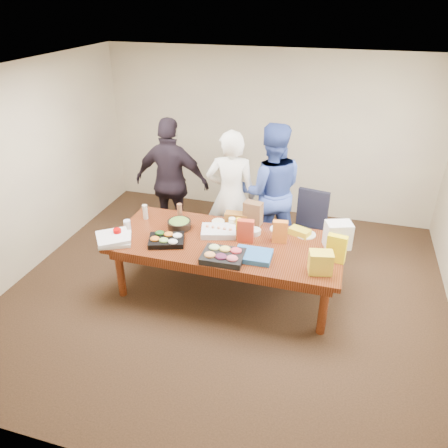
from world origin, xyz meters
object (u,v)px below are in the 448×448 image
(conference_table, at_px, (226,266))
(salad_bowl, at_px, (179,224))
(person_right, at_px, (270,191))
(office_chair, at_px, (309,233))
(person_center, at_px, (231,196))
(sheet_cake, at_px, (219,231))

(conference_table, distance_m, salad_bowl, 0.81)
(salad_bowl, bearing_deg, conference_table, -12.73)
(conference_table, distance_m, person_right, 1.31)
(office_chair, distance_m, person_center, 1.19)
(person_right, bearing_deg, conference_table, 58.52)
(office_chair, bearing_deg, person_right, 170.17)
(person_center, bearing_deg, office_chair, 172.34)
(person_center, distance_m, salad_bowl, 0.88)
(person_right, height_order, sheet_cake, person_right)
(conference_table, height_order, person_center, person_center)
(salad_bowl, bearing_deg, office_chair, 25.08)
(conference_table, height_order, person_right, person_right)
(conference_table, xyz_separation_m, sheet_cake, (-0.14, 0.14, 0.41))
(conference_table, bearing_deg, office_chair, 44.16)
(salad_bowl, bearing_deg, person_right, 44.23)
(conference_table, relative_size, salad_bowl, 9.20)
(sheet_cake, bearing_deg, person_center, 77.98)
(conference_table, xyz_separation_m, office_chair, (0.93, 0.90, 0.14))
(office_chair, height_order, salad_bowl, office_chair)
(person_right, bearing_deg, sheet_cake, 49.24)
(person_center, relative_size, person_right, 0.97)
(person_center, bearing_deg, sheet_cake, 83.96)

